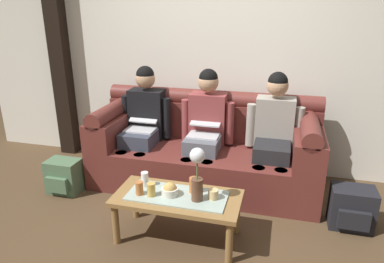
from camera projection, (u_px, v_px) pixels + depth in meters
name	position (u px, v px, depth m)	size (l,w,h in m)	color
ground_plane	(172.00, 248.00, 2.80)	(14.00, 14.00, 0.00)	#4C3823
back_wall_patterned	(217.00, 41.00, 3.85)	(6.00, 0.12, 2.90)	silver
timber_pillar	(59.00, 38.00, 4.21)	(0.20, 0.20, 2.90)	black
couch	(205.00, 150.00, 3.74)	(2.32, 0.88, 0.96)	maroon
person_left	(144.00, 120.00, 3.80)	(0.56, 0.67, 1.22)	#383D4C
person_middle	(206.00, 125.00, 3.63)	(0.56, 0.67, 1.22)	#595B66
person_right	(274.00, 130.00, 3.47)	(0.56, 0.67, 1.22)	#232326
coffee_table	(177.00, 201.00, 2.82)	(1.01, 0.49, 0.40)	olive
flower_vase	(197.00, 172.00, 2.65)	(0.12, 0.12, 0.43)	brown
snack_bowl	(170.00, 190.00, 2.78)	(0.13, 0.13, 0.11)	silver
cup_near_left	(139.00, 188.00, 2.79)	(0.06, 0.06, 0.11)	#B26633
cup_near_right	(151.00, 189.00, 2.77)	(0.07, 0.07, 0.11)	gold
cup_far_center	(213.00, 194.00, 2.73)	(0.08, 0.08, 0.08)	#DBB77A
cup_far_left	(145.00, 179.00, 2.91)	(0.06, 0.06, 0.12)	white
cup_far_right	(194.00, 185.00, 2.82)	(0.08, 0.08, 0.13)	#B26633
backpack_left	(64.00, 177.00, 3.60)	(0.33, 0.27, 0.35)	#4C6B4C
backpack_right	(352.00, 208.00, 3.02)	(0.36, 0.29, 0.36)	black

